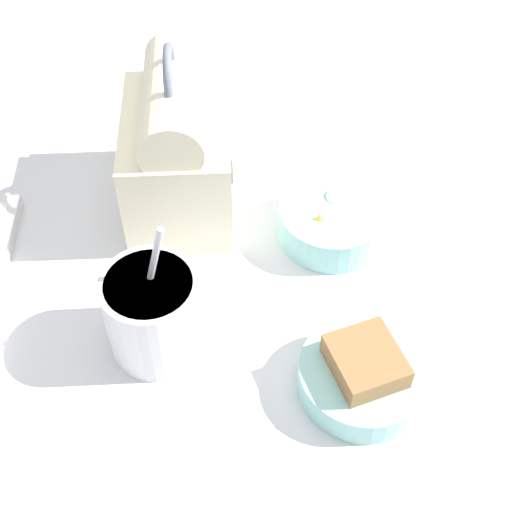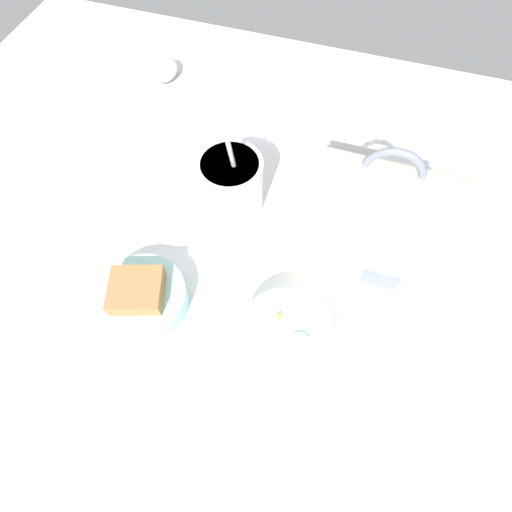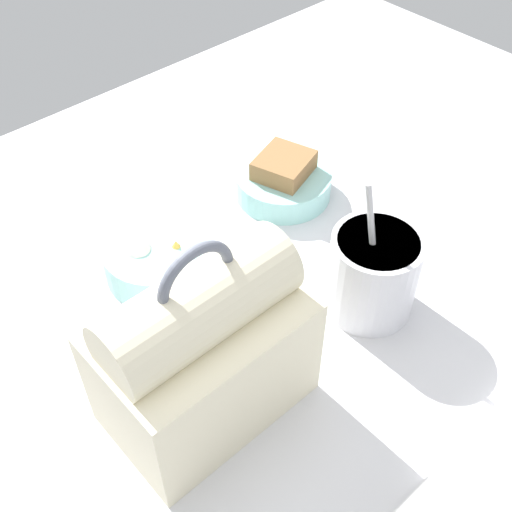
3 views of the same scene
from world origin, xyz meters
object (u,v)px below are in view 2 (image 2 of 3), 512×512
at_px(bento_bowl_sandwich, 141,298).
at_px(keyboard, 284,108).
at_px(soup_cup, 231,185).
at_px(bento_bowl_snacks, 286,337).
at_px(lunch_bag, 372,219).
at_px(computer_mouse, 163,70).

bearing_deg(bento_bowl_sandwich, keyboard, 79.22).
height_order(soup_cup, bento_bowl_sandwich, soup_cup).
bearing_deg(bento_bowl_snacks, keyboard, 105.73).
bearing_deg(soup_cup, bento_bowl_sandwich, -107.28).
height_order(lunch_bag, bento_bowl_snacks, lunch_bag).
xyz_separation_m(keyboard, soup_cup, (-0.02, -0.25, 0.04)).
relative_size(keyboard, lunch_bag, 1.78).
bearing_deg(bento_bowl_sandwich, bento_bowl_snacks, 1.69).
relative_size(lunch_bag, bento_bowl_sandwich, 1.69).
distance_m(lunch_bag, bento_bowl_snacks, 0.21).
bearing_deg(lunch_bag, soup_cup, 174.05).
distance_m(lunch_bag, soup_cup, 0.23).
distance_m(keyboard, bento_bowl_snacks, 0.48).
relative_size(bento_bowl_sandwich, bento_bowl_snacks, 1.01).
height_order(keyboard, soup_cup, soup_cup).
bearing_deg(soup_cup, lunch_bag, -5.95).
xyz_separation_m(soup_cup, bento_bowl_sandwich, (-0.07, -0.21, -0.03)).
bearing_deg(lunch_bag, bento_bowl_snacks, -111.53).
bearing_deg(lunch_bag, computer_mouse, 147.73).
relative_size(lunch_bag, soup_cup, 1.29).
xyz_separation_m(keyboard, lunch_bag, (0.20, -0.27, 0.08)).
distance_m(soup_cup, bento_bowl_snacks, 0.26).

